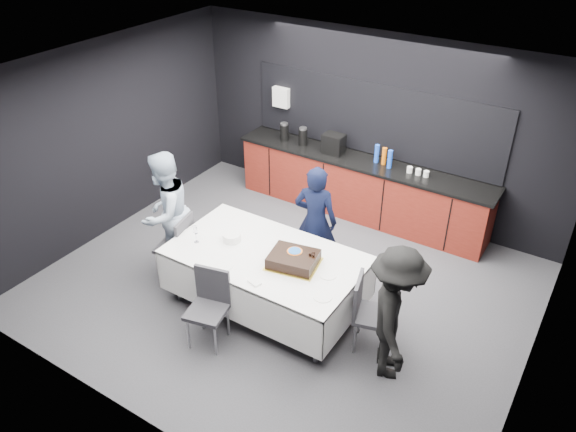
{
  "coord_description": "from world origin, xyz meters",
  "views": [
    {
      "loc": [
        3.13,
        -4.84,
        4.68
      ],
      "look_at": [
        0.0,
        0.1,
        1.05
      ],
      "focal_mm": 35.0,
      "sensor_mm": 36.0,
      "label": 1
    }
  ],
  "objects_px": {
    "cake_assembly": "(293,259)",
    "chair_left": "(179,243)",
    "party_table": "(266,263)",
    "person_right": "(395,314)",
    "champagne_flute": "(195,231)",
    "person_left": "(166,213)",
    "person_center": "(315,221)",
    "chair_right": "(367,308)",
    "chair_near": "(209,301)",
    "plate_stack": "(232,237)"
  },
  "relations": [
    {
      "from": "plate_stack",
      "to": "chair_left",
      "type": "xyz_separation_m",
      "value": [
        -0.78,
        -0.13,
        -0.3
      ]
    },
    {
      "from": "champagne_flute",
      "to": "person_center",
      "type": "xyz_separation_m",
      "value": [
        1.0,
        1.19,
        -0.15
      ]
    },
    {
      "from": "chair_right",
      "to": "person_right",
      "type": "xyz_separation_m",
      "value": [
        0.4,
        -0.2,
        0.26
      ]
    },
    {
      "from": "plate_stack",
      "to": "person_right",
      "type": "xyz_separation_m",
      "value": [
        2.24,
        -0.19,
        -0.04
      ]
    },
    {
      "from": "party_table",
      "to": "chair_left",
      "type": "distance_m",
      "value": 1.3
    },
    {
      "from": "cake_assembly",
      "to": "party_table",
      "type": "bearing_deg",
      "value": -179.51
    },
    {
      "from": "chair_right",
      "to": "chair_near",
      "type": "relative_size",
      "value": 1.0
    },
    {
      "from": "champagne_flute",
      "to": "person_left",
      "type": "height_order",
      "value": "person_left"
    },
    {
      "from": "chair_left",
      "to": "party_table",
      "type": "bearing_deg",
      "value": 5.26
    },
    {
      "from": "chair_left",
      "to": "chair_near",
      "type": "xyz_separation_m",
      "value": [
        1.08,
        -0.69,
        0.0
      ]
    },
    {
      "from": "chair_near",
      "to": "person_center",
      "type": "relative_size",
      "value": 0.59
    },
    {
      "from": "champagne_flute",
      "to": "chair_right",
      "type": "bearing_deg",
      "value": 7.04
    },
    {
      "from": "person_left",
      "to": "party_table",
      "type": "bearing_deg",
      "value": 85.6
    },
    {
      "from": "chair_near",
      "to": "person_left",
      "type": "relative_size",
      "value": 0.55
    },
    {
      "from": "cake_assembly",
      "to": "champagne_flute",
      "type": "relative_size",
      "value": 2.94
    },
    {
      "from": "chair_left",
      "to": "chair_near",
      "type": "distance_m",
      "value": 1.28
    },
    {
      "from": "cake_assembly",
      "to": "champagne_flute",
      "type": "bearing_deg",
      "value": -168.86
    },
    {
      "from": "cake_assembly",
      "to": "chair_right",
      "type": "relative_size",
      "value": 0.71
    },
    {
      "from": "person_center",
      "to": "person_left",
      "type": "height_order",
      "value": "person_left"
    },
    {
      "from": "cake_assembly",
      "to": "person_right",
      "type": "bearing_deg",
      "value": -7.65
    },
    {
      "from": "cake_assembly",
      "to": "chair_left",
      "type": "relative_size",
      "value": 0.71
    },
    {
      "from": "cake_assembly",
      "to": "chair_left",
      "type": "height_order",
      "value": "cake_assembly"
    },
    {
      "from": "cake_assembly",
      "to": "person_center",
      "type": "bearing_deg",
      "value": 104.78
    },
    {
      "from": "person_left",
      "to": "person_right",
      "type": "distance_m",
      "value": 3.3
    },
    {
      "from": "cake_assembly",
      "to": "chair_near",
      "type": "height_order",
      "value": "cake_assembly"
    },
    {
      "from": "chair_right",
      "to": "person_center",
      "type": "xyz_separation_m",
      "value": [
        -1.19,
        0.92,
        0.25
      ]
    },
    {
      "from": "plate_stack",
      "to": "chair_near",
      "type": "height_order",
      "value": "chair_near"
    },
    {
      "from": "person_right",
      "to": "chair_right",
      "type": "bearing_deg",
      "value": 37.01
    },
    {
      "from": "cake_assembly",
      "to": "plate_stack",
      "type": "bearing_deg",
      "value": 179.36
    },
    {
      "from": "plate_stack",
      "to": "chair_left",
      "type": "bearing_deg",
      "value": -170.39
    },
    {
      "from": "plate_stack",
      "to": "chair_right",
      "type": "height_order",
      "value": "chair_right"
    },
    {
      "from": "cake_assembly",
      "to": "person_left",
      "type": "bearing_deg",
      "value": -179.32
    },
    {
      "from": "party_table",
      "to": "champagne_flute",
      "type": "relative_size",
      "value": 10.36
    },
    {
      "from": "chair_right",
      "to": "person_left",
      "type": "distance_m",
      "value": 2.92
    },
    {
      "from": "chair_near",
      "to": "cake_assembly",
      "type": "bearing_deg",
      "value": 53.47
    },
    {
      "from": "champagne_flute",
      "to": "person_right",
      "type": "height_order",
      "value": "person_right"
    },
    {
      "from": "party_table",
      "to": "person_center",
      "type": "xyz_separation_m",
      "value": [
        0.14,
        0.94,
        0.14
      ]
    },
    {
      "from": "champagne_flute",
      "to": "person_left",
      "type": "distance_m",
      "value": 0.75
    },
    {
      "from": "champagne_flute",
      "to": "chair_near",
      "type": "height_order",
      "value": "champagne_flute"
    },
    {
      "from": "party_table",
      "to": "chair_right",
      "type": "xyz_separation_m",
      "value": [
        1.33,
        0.03,
        -0.11
      ]
    },
    {
      "from": "cake_assembly",
      "to": "chair_right",
      "type": "xyz_separation_m",
      "value": [
        0.94,
        0.02,
        -0.32
      ]
    },
    {
      "from": "chair_right",
      "to": "person_right",
      "type": "distance_m",
      "value": 0.51
    },
    {
      "from": "cake_assembly",
      "to": "chair_right",
      "type": "distance_m",
      "value": 1.0
    },
    {
      "from": "cake_assembly",
      "to": "plate_stack",
      "type": "xyz_separation_m",
      "value": [
        -0.9,
        0.01,
        -0.02
      ]
    },
    {
      "from": "party_table",
      "to": "person_right",
      "type": "relative_size",
      "value": 1.46
    },
    {
      "from": "chair_near",
      "to": "chair_left",
      "type": "bearing_deg",
      "value": 147.16
    },
    {
      "from": "chair_near",
      "to": "person_left",
      "type": "distance_m",
      "value": 1.6
    },
    {
      "from": "cake_assembly",
      "to": "person_right",
      "type": "height_order",
      "value": "person_right"
    },
    {
      "from": "champagne_flute",
      "to": "person_left",
      "type": "bearing_deg",
      "value": 162.45
    },
    {
      "from": "party_table",
      "to": "champagne_flute",
      "type": "xyz_separation_m",
      "value": [
        -0.86,
        -0.24,
        0.3
      ]
    }
  ]
}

